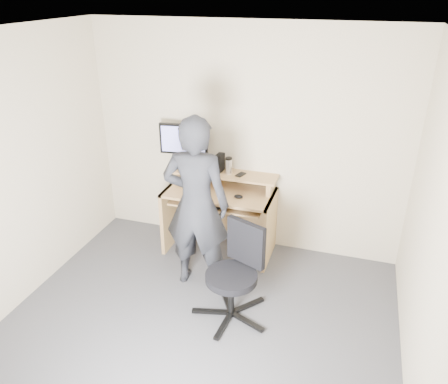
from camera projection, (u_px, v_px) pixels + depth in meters
The scene contains 14 objects.
ground at pixel (190, 340), 3.80m from camera, with size 3.50×3.50×0.00m, color #48484C.
back_wall at pixel (245, 141), 4.76m from camera, with size 3.50×0.02×2.50m, color beige.
ceiling at pixel (176, 38), 2.72m from camera, with size 3.50×3.50×0.02m, color white.
desk at pixel (222, 205), 4.93m from camera, with size 1.20×0.60×0.91m.
monitor at pixel (184, 142), 4.84m from camera, with size 0.54×0.15×0.51m.
external_drive at pixel (220, 163), 4.84m from camera, with size 0.07×0.13×0.20m, color black.
travel_mug at pixel (229, 166), 4.79m from camera, with size 0.07×0.07×0.16m, color silver.
smartphone at pixel (241, 174), 4.78m from camera, with size 0.07×0.13×0.01m, color black.
charger at pixel (199, 171), 4.84m from camera, with size 0.04×0.04×0.04m, color black.
headphones at pixel (211, 169), 4.90m from camera, with size 0.16×0.16×0.02m, color silver.
keyboard at pixel (206, 200), 4.77m from camera, with size 0.46×0.18×0.03m, color black.
mouse at pixel (238, 197), 4.61m from camera, with size 0.10×0.06×0.04m, color black.
office_chair at pixel (236, 269), 3.92m from camera, with size 0.71×0.69×0.89m.
person at pixel (196, 205), 4.18m from camera, with size 0.65×0.43×1.78m, color black.
Camera 1 is at (1.15, -2.64, 2.81)m, focal length 35.00 mm.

